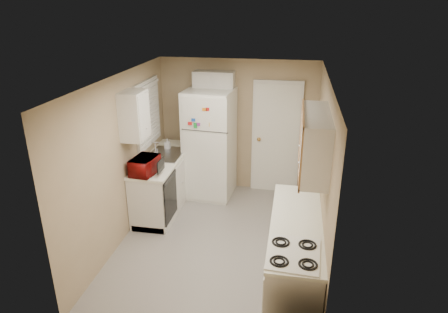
# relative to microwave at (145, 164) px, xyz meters

# --- Properties ---
(floor) EXTENTS (3.80, 3.80, 0.00)m
(floor) POSITION_rel_microwave_xyz_m (1.15, -0.22, -1.05)
(floor) COLOR #ADA8A2
(floor) RESTS_ON ground
(ceiling) EXTENTS (3.80, 3.80, 0.00)m
(ceiling) POSITION_rel_microwave_xyz_m (1.15, -0.22, 1.35)
(ceiling) COLOR white
(ceiling) RESTS_ON floor
(wall_left) EXTENTS (3.80, 3.80, 0.00)m
(wall_left) POSITION_rel_microwave_xyz_m (-0.25, -0.22, 0.15)
(wall_left) COLOR tan
(wall_left) RESTS_ON floor
(wall_right) EXTENTS (3.80, 3.80, 0.00)m
(wall_right) POSITION_rel_microwave_xyz_m (2.55, -0.22, 0.15)
(wall_right) COLOR tan
(wall_right) RESTS_ON floor
(wall_back) EXTENTS (2.80, 2.80, 0.00)m
(wall_back) POSITION_rel_microwave_xyz_m (1.15, 1.68, 0.15)
(wall_back) COLOR tan
(wall_back) RESTS_ON floor
(wall_front) EXTENTS (2.80, 2.80, 0.00)m
(wall_front) POSITION_rel_microwave_xyz_m (1.15, -2.12, 0.15)
(wall_front) COLOR tan
(wall_front) RESTS_ON floor
(left_counter) EXTENTS (0.60, 1.80, 0.90)m
(left_counter) POSITION_rel_microwave_xyz_m (0.05, 0.68, -0.60)
(left_counter) COLOR silver
(left_counter) RESTS_ON floor
(dishwasher) EXTENTS (0.03, 0.58, 0.72)m
(dishwasher) POSITION_rel_microwave_xyz_m (0.34, 0.08, -0.56)
(dishwasher) COLOR black
(dishwasher) RESTS_ON floor
(sink) EXTENTS (0.54, 0.74, 0.16)m
(sink) POSITION_rel_microwave_xyz_m (0.05, 0.83, -0.19)
(sink) COLOR gray
(sink) RESTS_ON left_counter
(microwave) EXTENTS (0.49, 0.31, 0.31)m
(microwave) POSITION_rel_microwave_xyz_m (0.00, 0.00, 0.00)
(microwave) COLOR maroon
(microwave) RESTS_ON left_counter
(soap_bottle) EXTENTS (0.09, 0.09, 0.18)m
(soap_bottle) POSITION_rel_microwave_xyz_m (0.00, 1.09, -0.05)
(soap_bottle) COLOR white
(soap_bottle) RESTS_ON left_counter
(window_blinds) EXTENTS (0.10, 0.98, 1.08)m
(window_blinds) POSITION_rel_microwave_xyz_m (-0.21, 0.83, 0.55)
(window_blinds) COLOR silver
(window_blinds) RESTS_ON wall_left
(upper_cabinet_left) EXTENTS (0.30, 0.45, 0.70)m
(upper_cabinet_left) POSITION_rel_microwave_xyz_m (-0.10, -0.00, 0.75)
(upper_cabinet_left) COLOR silver
(upper_cabinet_left) RESTS_ON wall_left
(refrigerator) EXTENTS (0.86, 0.84, 1.93)m
(refrigerator) POSITION_rel_microwave_xyz_m (0.72, 1.27, -0.08)
(refrigerator) COLOR white
(refrigerator) RESTS_ON floor
(cabinet_over_fridge) EXTENTS (0.70, 0.30, 0.40)m
(cabinet_over_fridge) POSITION_rel_microwave_xyz_m (0.75, 1.53, 0.95)
(cabinet_over_fridge) COLOR silver
(cabinet_over_fridge) RESTS_ON wall_back
(interior_door) EXTENTS (0.86, 0.06, 2.08)m
(interior_door) POSITION_rel_microwave_xyz_m (1.85, 1.64, -0.03)
(interior_door) COLOR white
(interior_door) RESTS_ON floor
(right_counter) EXTENTS (0.60, 2.00, 0.90)m
(right_counter) POSITION_rel_microwave_xyz_m (2.25, -1.02, -0.60)
(right_counter) COLOR silver
(right_counter) RESTS_ON floor
(stove) EXTENTS (0.57, 0.68, 0.79)m
(stove) POSITION_rel_microwave_xyz_m (2.23, -1.67, -0.66)
(stove) COLOR white
(stove) RESTS_ON floor
(upper_cabinet_right) EXTENTS (0.30, 1.20, 0.70)m
(upper_cabinet_right) POSITION_rel_microwave_xyz_m (2.40, -0.72, 0.75)
(upper_cabinet_right) COLOR silver
(upper_cabinet_right) RESTS_ON wall_right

